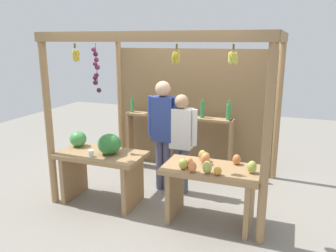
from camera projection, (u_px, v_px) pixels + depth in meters
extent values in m
plane|color=gray|center=(173.00, 189.00, 5.31)|extent=(12.00, 12.00, 0.00)
cylinder|color=#99754C|center=(49.00, 122.00, 4.60)|extent=(0.10, 0.10, 2.36)
cylinder|color=#99754C|center=(267.00, 144.00, 3.61)|extent=(0.10, 0.10, 2.36)
cylinder|color=#99754C|center=(120.00, 99.00, 6.42)|extent=(0.10, 0.10, 2.36)
cylinder|color=#99754C|center=(278.00, 109.00, 5.43)|extent=(0.10, 0.10, 2.36)
cube|color=#99754C|center=(143.00, 36.00, 3.83)|extent=(2.96, 0.12, 0.12)
cube|color=#99754C|center=(86.00, 37.00, 5.23)|extent=(0.12, 2.11, 0.12)
cube|color=#99754C|center=(280.00, 37.00, 4.25)|extent=(0.12, 2.11, 0.12)
cube|color=olive|center=(193.00, 110.00, 5.97)|extent=(2.86, 0.04, 2.12)
cylinder|color=brown|center=(177.00, 46.00, 3.86)|extent=(0.02, 0.02, 0.06)
ellipsoid|color=gold|center=(178.00, 58.00, 3.89)|extent=(0.04, 0.09, 0.13)
ellipsoid|color=gold|center=(179.00, 56.00, 3.91)|extent=(0.05, 0.05, 0.14)
ellipsoid|color=gold|center=(177.00, 58.00, 3.93)|extent=(0.06, 0.04, 0.14)
ellipsoid|color=gold|center=(174.00, 57.00, 3.92)|extent=(0.05, 0.07, 0.14)
ellipsoid|color=gold|center=(173.00, 58.00, 3.89)|extent=(0.05, 0.06, 0.14)
ellipsoid|color=gold|center=(176.00, 57.00, 3.87)|extent=(0.09, 0.04, 0.14)
ellipsoid|color=gold|center=(178.00, 58.00, 3.87)|extent=(0.06, 0.06, 0.14)
cylinder|color=brown|center=(234.00, 47.00, 3.66)|extent=(0.02, 0.02, 0.06)
ellipsoid|color=#D1CC4C|center=(236.00, 59.00, 3.68)|extent=(0.04, 0.07, 0.14)
ellipsoid|color=#D1CC4C|center=(235.00, 57.00, 3.69)|extent=(0.07, 0.08, 0.14)
ellipsoid|color=#D1CC4C|center=(234.00, 57.00, 3.70)|extent=(0.09, 0.05, 0.14)
ellipsoid|color=#D1CC4C|center=(232.00, 59.00, 3.72)|extent=(0.06, 0.05, 0.14)
ellipsoid|color=#D1CC4C|center=(230.00, 57.00, 3.71)|extent=(0.06, 0.08, 0.14)
ellipsoid|color=#D1CC4C|center=(230.00, 58.00, 3.69)|extent=(0.04, 0.07, 0.14)
ellipsoid|color=#D1CC4C|center=(230.00, 58.00, 3.67)|extent=(0.06, 0.06, 0.14)
ellipsoid|color=#D1CC4C|center=(233.00, 58.00, 3.65)|extent=(0.08, 0.04, 0.14)
ellipsoid|color=#D1CC4C|center=(236.00, 58.00, 3.66)|extent=(0.07, 0.08, 0.14)
cylinder|color=brown|center=(75.00, 46.00, 4.30)|extent=(0.02, 0.02, 0.06)
ellipsoid|color=gold|center=(78.00, 56.00, 4.32)|extent=(0.04, 0.09, 0.15)
ellipsoid|color=gold|center=(78.00, 56.00, 4.35)|extent=(0.07, 0.06, 0.15)
ellipsoid|color=gold|center=(76.00, 55.00, 4.35)|extent=(0.08, 0.05, 0.15)
ellipsoid|color=gold|center=(74.00, 54.00, 4.33)|extent=(0.04, 0.06, 0.15)
ellipsoid|color=gold|center=(74.00, 57.00, 4.32)|extent=(0.08, 0.05, 0.15)
ellipsoid|color=gold|center=(75.00, 57.00, 4.31)|extent=(0.07, 0.06, 0.15)
cylinder|color=#4C422D|center=(97.00, 64.00, 4.56)|extent=(0.01, 0.01, 0.55)
sphere|color=#601E42|center=(94.00, 49.00, 4.51)|extent=(0.07, 0.07, 0.07)
sphere|color=#47142D|center=(96.00, 54.00, 4.55)|extent=(0.07, 0.07, 0.07)
sphere|color=#601E42|center=(96.00, 60.00, 4.57)|extent=(0.07, 0.07, 0.07)
sphere|color=#601E42|center=(95.00, 64.00, 4.56)|extent=(0.06, 0.06, 0.06)
sphere|color=#601E42|center=(97.00, 67.00, 4.58)|extent=(0.07, 0.07, 0.07)
sphere|color=#47142D|center=(96.00, 75.00, 4.60)|extent=(0.07, 0.07, 0.07)
sphere|color=#47142D|center=(95.00, 78.00, 4.60)|extent=(0.07, 0.07, 0.07)
sphere|color=#47142D|center=(95.00, 83.00, 4.61)|extent=(0.07, 0.07, 0.07)
sphere|color=#47142D|center=(96.00, 83.00, 4.62)|extent=(0.06, 0.06, 0.06)
sphere|color=#47142D|center=(99.00, 90.00, 4.65)|extent=(0.07, 0.07, 0.07)
cube|color=#99754C|center=(101.00, 155.00, 4.72)|extent=(1.20, 0.64, 0.06)
cube|color=#99754C|center=(74.00, 175.00, 4.98)|extent=(0.06, 0.58, 0.67)
cube|color=#99754C|center=(133.00, 184.00, 4.65)|extent=(0.06, 0.58, 0.67)
ellipsoid|color=#2D7533|center=(109.00, 144.00, 4.64)|extent=(0.35, 0.35, 0.28)
ellipsoid|color=#429347|center=(78.00, 139.00, 4.98)|extent=(0.25, 0.25, 0.23)
cylinder|color=white|center=(91.00, 153.00, 4.56)|extent=(0.07, 0.07, 0.09)
cube|color=#99754C|center=(212.00, 170.00, 4.18)|extent=(1.20, 0.64, 0.06)
cube|color=#99754C|center=(175.00, 191.00, 4.44)|extent=(0.06, 0.58, 0.67)
cube|color=#99754C|center=(250.00, 203.00, 4.11)|extent=(0.06, 0.58, 0.67)
ellipsoid|color=#E07F47|center=(189.00, 162.00, 4.18)|extent=(0.13, 0.13, 0.13)
ellipsoid|color=#A8B24C|center=(183.00, 164.00, 4.11)|extent=(0.13, 0.13, 0.13)
ellipsoid|color=#A8B24C|center=(206.00, 157.00, 4.37)|extent=(0.12, 0.12, 0.12)
ellipsoid|color=#A8B24C|center=(252.00, 167.00, 3.99)|extent=(0.16, 0.16, 0.15)
ellipsoid|color=#CC7038|center=(237.00, 159.00, 4.27)|extent=(0.14, 0.14, 0.13)
ellipsoid|color=gold|center=(218.00, 171.00, 3.93)|extent=(0.10, 0.10, 0.11)
ellipsoid|color=#E07F47|center=(205.00, 159.00, 4.27)|extent=(0.12, 0.12, 0.15)
ellipsoid|color=#A8B24C|center=(207.00, 167.00, 3.98)|extent=(0.15, 0.15, 0.15)
ellipsoid|color=#E07F47|center=(192.00, 167.00, 4.02)|extent=(0.13, 0.13, 0.13)
ellipsoid|color=#B79E47|center=(202.00, 155.00, 4.43)|extent=(0.14, 0.14, 0.13)
cube|color=#99754C|center=(130.00, 138.00, 6.25)|extent=(0.05, 0.20, 1.00)
cube|color=#99754C|center=(231.00, 150.00, 5.61)|extent=(0.05, 0.20, 1.00)
cube|color=#99754C|center=(178.00, 117.00, 5.81)|extent=(1.86, 0.22, 0.04)
cylinder|color=#338C4C|center=(132.00, 106.00, 6.07)|extent=(0.06, 0.06, 0.23)
cylinder|color=#338C4C|center=(132.00, 98.00, 6.04)|extent=(0.03, 0.03, 0.06)
cylinder|color=silver|center=(155.00, 108.00, 5.92)|extent=(0.07, 0.07, 0.22)
cylinder|color=silver|center=(155.00, 100.00, 5.89)|extent=(0.03, 0.03, 0.06)
cylinder|color=#338C4C|center=(178.00, 108.00, 5.77)|extent=(0.07, 0.07, 0.29)
cylinder|color=#338C4C|center=(178.00, 98.00, 5.73)|extent=(0.03, 0.03, 0.06)
cylinder|color=#338C4C|center=(202.00, 110.00, 5.62)|extent=(0.07, 0.07, 0.27)
cylinder|color=#338C4C|center=(203.00, 100.00, 5.58)|extent=(0.03, 0.03, 0.06)
cylinder|color=#338C4C|center=(229.00, 112.00, 5.47)|extent=(0.07, 0.07, 0.26)
cylinder|color=#338C4C|center=(229.00, 102.00, 5.43)|extent=(0.03, 0.03, 0.06)
cylinder|color=#515376|center=(160.00, 165.00, 5.22)|extent=(0.11, 0.11, 0.79)
cylinder|color=#515376|center=(167.00, 166.00, 5.18)|extent=(0.11, 0.11, 0.79)
cube|color=#2D428C|center=(163.00, 119.00, 5.02)|extent=(0.32, 0.19, 0.67)
cylinder|color=#2D428C|center=(151.00, 116.00, 5.08)|extent=(0.08, 0.08, 0.60)
cylinder|color=#2D428C|center=(176.00, 118.00, 4.94)|extent=(0.08, 0.08, 0.60)
sphere|color=tan|center=(163.00, 89.00, 4.91)|extent=(0.23, 0.23, 0.23)
cylinder|color=#4B5262|center=(177.00, 170.00, 5.14)|extent=(0.11, 0.11, 0.71)
cylinder|color=#4B5262|center=(185.00, 171.00, 5.09)|extent=(0.11, 0.11, 0.71)
cube|color=white|center=(181.00, 128.00, 4.95)|extent=(0.32, 0.19, 0.60)
cylinder|color=white|center=(168.00, 125.00, 5.02)|extent=(0.08, 0.08, 0.54)
cylinder|color=white|center=(194.00, 128.00, 4.88)|extent=(0.08, 0.08, 0.54)
sphere|color=tan|center=(182.00, 101.00, 4.86)|extent=(0.20, 0.20, 0.20)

